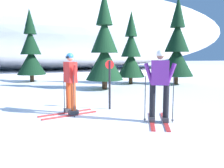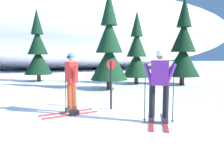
# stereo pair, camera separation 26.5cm
# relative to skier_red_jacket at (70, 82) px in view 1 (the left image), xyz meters

# --- Properties ---
(ground_plane) EXTENTS (120.00, 120.00, 0.00)m
(ground_plane) POSITION_rel_skier_red_jacket_xyz_m (-0.02, -0.59, -0.95)
(ground_plane) COLOR white
(skier_red_jacket) EXTENTS (1.72, 0.94, 1.79)m
(skier_red_jacket) POSITION_rel_skier_red_jacket_xyz_m (0.00, 0.00, 0.00)
(skier_red_jacket) COLOR red
(skier_red_jacket) RESTS_ON ground
(skier_purple_jacket) EXTENTS (1.06, 1.73, 1.86)m
(skier_purple_jacket) POSITION_rel_skier_red_jacket_xyz_m (2.10, -1.46, 0.03)
(skier_purple_jacket) COLOR red
(skier_purple_jacket) RESTS_ON ground
(pine_tree_far_left) EXTENTS (1.84, 1.84, 4.76)m
(pine_tree_far_left) POSITION_rel_skier_red_jacket_xyz_m (-1.67, 9.29, 1.04)
(pine_tree_far_left) COLOR #47301E
(pine_tree_far_left) RESTS_ON ground
(pine_tree_center_left) EXTENTS (1.91, 1.91, 4.94)m
(pine_tree_center_left) POSITION_rel_skier_red_jacket_xyz_m (2.16, 4.63, 1.11)
(pine_tree_center_left) COLOR #47301E
(pine_tree_center_left) RESTS_ON ground
(pine_tree_center_right) EXTENTS (1.69, 1.69, 4.37)m
(pine_tree_center_right) POSITION_rel_skier_red_jacket_xyz_m (4.23, 6.39, 0.87)
(pine_tree_center_right) COLOR #47301E
(pine_tree_center_right) RESTS_ON ground
(pine_tree_far_right) EXTENTS (1.98, 1.98, 5.14)m
(pine_tree_far_right) POSITION_rel_skier_red_jacket_xyz_m (6.76, 5.44, 1.20)
(pine_tree_far_right) COLOR #47301E
(pine_tree_far_right) RESTS_ON ground
(snow_ridge_background) EXTENTS (46.20, 20.33, 9.76)m
(snow_ridge_background) POSITION_rel_skier_red_jacket_xyz_m (0.77, 23.73, 3.93)
(snow_ridge_background) COLOR white
(snow_ridge_background) RESTS_ON ground
(trail_marker_post) EXTENTS (0.28, 0.07, 1.57)m
(trail_marker_post) POSITION_rel_skier_red_jacket_xyz_m (1.27, 0.31, -0.06)
(trail_marker_post) COLOR black
(trail_marker_post) RESTS_ON ground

